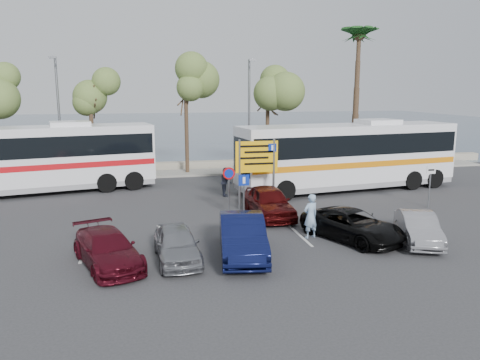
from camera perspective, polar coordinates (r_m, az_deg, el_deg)
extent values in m
plane|color=#303033|center=(21.04, 1.47, -5.75)|extent=(120.00, 120.00, 0.00)
cube|color=gray|center=(34.45, -3.94, 0.95)|extent=(44.00, 2.40, 0.15)
cube|color=gray|center=(36.36, -4.38, 1.84)|extent=(48.00, 0.80, 0.60)
plane|color=#394D5B|center=(79.96, -8.61, 6.51)|extent=(140.00, 140.00, 0.00)
cylinder|color=#382619|center=(33.93, -17.54, 4.74)|extent=(0.28, 0.28, 5.04)
cylinder|color=#382619|center=(33.89, -6.52, 5.65)|extent=(0.28, 0.28, 5.60)
cylinder|color=#382619|center=(34.99, 3.36, 5.52)|extent=(0.28, 0.28, 5.18)
cylinder|color=#382619|center=(37.31, 13.97, 9.27)|extent=(0.48, 0.48, 10.00)
cylinder|color=slate|center=(33.67, -21.16, 7.00)|extent=(0.16, 0.16, 8.00)
cylinder|color=slate|center=(33.24, -21.77, 13.75)|extent=(0.12, 0.90, 0.12)
cube|color=slate|center=(32.74, -21.91, 13.70)|extent=(0.45, 0.25, 0.12)
cylinder|color=slate|center=(34.13, 1.11, 7.77)|extent=(0.16, 0.16, 8.00)
cylinder|color=slate|center=(33.70, 1.31, 14.45)|extent=(0.12, 0.90, 0.12)
cube|color=slate|center=(33.21, 1.52, 14.42)|extent=(0.45, 0.25, 0.12)
cylinder|color=slate|center=(23.68, -0.07, 0.63)|extent=(0.12, 0.12, 3.60)
cylinder|color=slate|center=(24.11, 4.12, 0.78)|extent=(0.12, 0.12, 3.60)
cube|color=#FAB20D|center=(23.74, 2.06, 2.85)|extent=(2.20, 0.06, 1.60)
cube|color=#0C2699|center=(23.84, 3.96, 3.95)|extent=(0.42, 0.01, 0.42)
cylinder|color=slate|center=(22.92, -1.37, -1.51)|extent=(0.07, 0.07, 2.20)
cylinder|color=#B20C0C|center=(22.70, -1.37, 0.81)|extent=(0.60, 0.03, 0.60)
cylinder|color=slate|center=(21.47, 0.47, -2.37)|extent=(0.07, 0.07, 2.20)
cube|color=#0C2699|center=(21.26, 0.49, -0.02)|extent=(0.50, 0.03, 0.50)
cylinder|color=slate|center=(26.07, 22.11, -0.80)|extent=(0.07, 0.07, 2.20)
cube|color=white|center=(25.90, 22.28, 1.15)|extent=(0.50, 0.03, 0.40)
cube|color=white|center=(29.82, -23.68, 2.77)|extent=(13.78, 5.56, 3.31)
cube|color=black|center=(29.75, -23.76, 3.89)|extent=(13.53, 5.54, 1.18)
cube|color=red|center=(29.89, -23.60, 1.76)|extent=(13.66, 5.56, 0.34)
cube|color=gray|center=(30.07, -23.44, -0.36)|extent=(13.64, 5.50, 0.62)
cube|color=white|center=(29.64, -23.94, 6.20)|extent=(2.57, 2.22, 0.27)
cube|color=white|center=(29.05, 13.01, 3.28)|extent=(13.95, 4.75, 3.36)
cube|color=black|center=(28.98, 13.06, 4.46)|extent=(13.68, 4.75, 1.20)
cube|color=orange|center=(29.12, 12.96, 2.23)|extent=(13.81, 4.76, 0.34)
cube|color=gray|center=(29.31, 12.87, 0.03)|extent=(13.81, 4.70, 0.63)
cube|color=white|center=(28.87, 13.16, 6.86)|extent=(2.51, 2.12, 0.27)
imported|color=gray|center=(17.02, -7.70, -7.72)|extent=(1.66, 3.75, 1.25)
imported|color=#0D133F|center=(17.30, 0.30, -6.86)|extent=(2.23, 4.76, 1.51)
imported|color=#510D19|center=(17.04, -15.85, -8.10)|extent=(2.99, 4.51, 1.21)
imported|color=#45090A|center=(22.54, 3.57, -2.68)|extent=(1.84, 4.38, 1.48)
imported|color=black|center=(19.69, 13.56, -5.36)|extent=(3.74, 4.90, 1.24)
imported|color=gray|center=(20.08, 20.91, -5.50)|extent=(2.47, 3.91, 1.22)
imported|color=#8BAACA|center=(19.51, 8.60, -4.37)|extent=(0.79, 0.64, 1.86)
imported|color=#303548|center=(26.99, -1.70, -0.20)|extent=(0.68, 0.84, 1.65)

